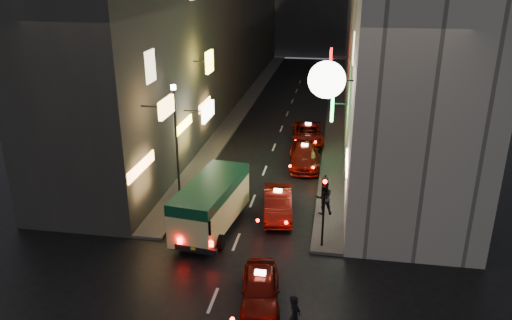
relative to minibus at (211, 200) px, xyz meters
The scene contains 13 objects.
building_left 26.34m from the minibus, 105.06° to the left, with size 7.62×52.00×18.00m.
building_right 27.20m from the minibus, 68.87° to the left, with size 8.11×52.00×18.00m.
sidewalk_left 24.62m from the minibus, 96.58° to the left, with size 1.50×52.00×0.15m, color #4D4A47.
sidewalk_right 25.11m from the minibus, 76.90° to the left, with size 1.50×52.00×0.15m, color #4D4A47.
minibus is the anchor object (origin of this frame).
taxi_near 6.36m from the minibus, 58.82° to the right, with size 2.51×4.80×1.63m.
taxi_second 3.67m from the minibus, 32.66° to the left, with size 2.68×5.11×1.72m.
taxi_third 9.99m from the minibus, 67.31° to the left, with size 2.51×5.15×1.75m.
taxi_far 14.50m from the minibus, 75.02° to the left, with size 2.53×5.05×1.71m.
pedestrian_crossing 8.51m from the minibus, 56.11° to the right, with size 0.62×0.40×1.87m, color black.
pedestrian_sidewalk 5.84m from the minibus, 22.70° to the left, with size 0.77×0.48×2.05m, color black.
traffic_light 5.65m from the minibus, 11.59° to the right, with size 0.26×0.43×3.50m.
lamp_post 4.89m from the minibus, 129.03° to the left, with size 0.28×0.28×6.22m.
Camera 1 is at (4.31, -11.62, 12.07)m, focal length 35.00 mm.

